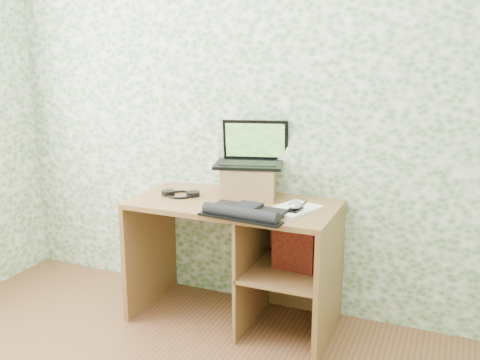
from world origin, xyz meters
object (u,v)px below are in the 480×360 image
at_px(laptop, 251,155).
at_px(desk, 248,245).
at_px(notepad, 294,209).
at_px(keyboard, 244,212).
at_px(riser, 249,181).

bearing_deg(laptop, desk, -90.60).
bearing_deg(notepad, keyboard, -114.98).
bearing_deg(desk, keyboard, -72.09).
height_order(riser, notepad, riser).
distance_m(desk, laptop, 0.55).
xyz_separation_m(riser, laptop, (0.00, 0.04, 0.16)).
distance_m(keyboard, notepad, 0.30).
relative_size(desk, keyboard, 2.52).
relative_size(desk, laptop, 2.62).
height_order(laptop, keyboard, laptop).
distance_m(laptop, notepad, 0.46).
distance_m(riser, laptop, 0.16).
bearing_deg(riser, keyboard, -71.39).
bearing_deg(notepad, riser, 175.27).
height_order(riser, keyboard, riser).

